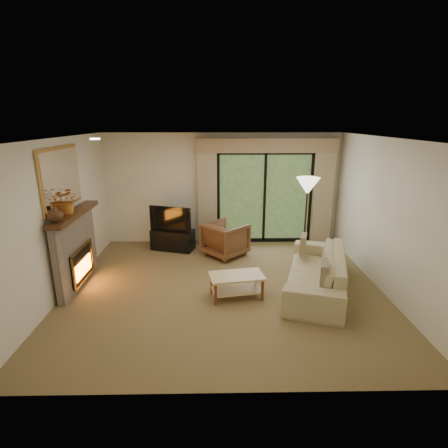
{
  "coord_description": "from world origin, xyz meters",
  "views": [
    {
      "loc": [
        -0.11,
        -5.64,
        2.89
      ],
      "look_at": [
        0.0,
        0.3,
        1.1
      ],
      "focal_mm": 28.0,
      "sensor_mm": 36.0,
      "label": 1
    }
  ],
  "objects_px": {
    "media_console": "(173,240)",
    "sofa": "(316,270)",
    "coffee_table": "(237,286)",
    "armchair": "(226,239)"
  },
  "relations": [
    {
      "from": "media_console",
      "to": "sofa",
      "type": "xyz_separation_m",
      "value": [
        2.75,
        -2.0,
        0.11
      ]
    },
    {
      "from": "media_console",
      "to": "coffee_table",
      "type": "height_order",
      "value": "media_console"
    },
    {
      "from": "coffee_table",
      "to": "sofa",
      "type": "bearing_deg",
      "value": 1.43
    },
    {
      "from": "media_console",
      "to": "armchair",
      "type": "xyz_separation_m",
      "value": [
        1.2,
        -0.38,
        0.14
      ]
    },
    {
      "from": "media_console",
      "to": "armchair",
      "type": "height_order",
      "value": "armchair"
    },
    {
      "from": "armchair",
      "to": "coffee_table",
      "type": "xyz_separation_m",
      "value": [
        0.14,
        -1.89,
        -0.17
      ]
    },
    {
      "from": "sofa",
      "to": "armchair",
      "type": "bearing_deg",
      "value": -119.12
    },
    {
      "from": "sofa",
      "to": "coffee_table",
      "type": "distance_m",
      "value": 1.44
    },
    {
      "from": "media_console",
      "to": "sofa",
      "type": "relative_size",
      "value": 0.4
    },
    {
      "from": "sofa",
      "to": "coffee_table",
      "type": "height_order",
      "value": "sofa"
    }
  ]
}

